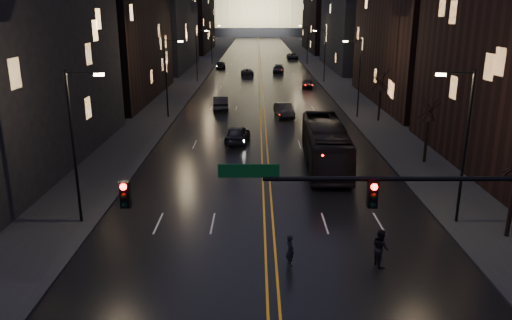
{
  "coord_description": "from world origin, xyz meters",
  "views": [
    {
      "loc": [
        -0.73,
        -16.98,
        12.01
      ],
      "look_at": [
        -0.75,
        10.36,
        3.79
      ],
      "focal_mm": 35.0,
      "sensor_mm": 36.0,
      "label": 1
    }
  ],
  "objects_px": {
    "traffic_signal": "(437,207)",
    "oncoming_car_b": "(221,103)",
    "oncoming_car_a": "(238,134)",
    "pedestrian_b": "(381,248)",
    "receding_car_a": "(284,111)",
    "bus": "(325,144)",
    "pedestrian_a": "(290,250)"
  },
  "relations": [
    {
      "from": "traffic_signal",
      "to": "pedestrian_a",
      "type": "bearing_deg",
      "value": 134.92
    },
    {
      "from": "oncoming_car_a",
      "to": "pedestrian_a",
      "type": "bearing_deg",
      "value": 105.72
    },
    {
      "from": "pedestrian_b",
      "to": "receding_car_a",
      "type": "bearing_deg",
      "value": -8.85
    },
    {
      "from": "pedestrian_a",
      "to": "pedestrian_b",
      "type": "relative_size",
      "value": 0.84
    },
    {
      "from": "pedestrian_a",
      "to": "pedestrian_b",
      "type": "height_order",
      "value": "pedestrian_b"
    },
    {
      "from": "traffic_signal",
      "to": "receding_car_a",
      "type": "height_order",
      "value": "traffic_signal"
    },
    {
      "from": "bus",
      "to": "pedestrian_b",
      "type": "xyz_separation_m",
      "value": [
        0.56,
        -16.42,
        -0.82
      ]
    },
    {
      "from": "bus",
      "to": "pedestrian_a",
      "type": "relative_size",
      "value": 7.99
    },
    {
      "from": "traffic_signal",
      "to": "oncoming_car_a",
      "type": "height_order",
      "value": "traffic_signal"
    },
    {
      "from": "oncoming_car_b",
      "to": "receding_car_a",
      "type": "distance_m",
      "value": 9.15
    },
    {
      "from": "bus",
      "to": "pedestrian_a",
      "type": "distance_m",
      "value": 16.89
    },
    {
      "from": "traffic_signal",
      "to": "receding_car_a",
      "type": "relative_size",
      "value": 3.48
    },
    {
      "from": "traffic_signal",
      "to": "pedestrian_b",
      "type": "bearing_deg",
      "value": 96.7
    },
    {
      "from": "bus",
      "to": "pedestrian_a",
      "type": "xyz_separation_m",
      "value": [
        -3.84,
        -16.42,
        -0.98
      ]
    },
    {
      "from": "oncoming_car_a",
      "to": "receding_car_a",
      "type": "relative_size",
      "value": 0.97
    },
    {
      "from": "receding_car_a",
      "to": "pedestrian_b",
      "type": "xyz_separation_m",
      "value": [
        2.82,
        -35.32,
        0.13
      ]
    },
    {
      "from": "oncoming_car_b",
      "to": "receding_car_a",
      "type": "relative_size",
      "value": 1.05
    },
    {
      "from": "traffic_signal",
      "to": "receding_car_a",
      "type": "distance_m",
      "value": 40.69
    },
    {
      "from": "bus",
      "to": "receding_car_a",
      "type": "height_order",
      "value": "bus"
    },
    {
      "from": "traffic_signal",
      "to": "bus",
      "type": "xyz_separation_m",
      "value": [
        -1.15,
        21.42,
        -3.33
      ]
    },
    {
      "from": "traffic_signal",
      "to": "pedestrian_a",
      "type": "xyz_separation_m",
      "value": [
        -4.99,
        5.0,
        -4.3
      ]
    },
    {
      "from": "traffic_signal",
      "to": "bus",
      "type": "relative_size",
      "value": 1.36
    },
    {
      "from": "bus",
      "to": "pedestrian_a",
      "type": "height_order",
      "value": "bus"
    },
    {
      "from": "oncoming_car_a",
      "to": "oncoming_car_b",
      "type": "relative_size",
      "value": 0.93
    },
    {
      "from": "traffic_signal",
      "to": "oncoming_car_b",
      "type": "relative_size",
      "value": 3.31
    },
    {
      "from": "receding_car_a",
      "to": "pedestrian_b",
      "type": "distance_m",
      "value": 35.43
    },
    {
      "from": "oncoming_car_b",
      "to": "pedestrian_a",
      "type": "xyz_separation_m",
      "value": [
        6.13,
        -40.24,
        -0.06
      ]
    },
    {
      "from": "bus",
      "to": "traffic_signal",
      "type": "bearing_deg",
      "value": -84.86
    },
    {
      "from": "oncoming_car_a",
      "to": "pedestrian_b",
      "type": "distance_m",
      "value": 25.02
    },
    {
      "from": "traffic_signal",
      "to": "oncoming_car_b",
      "type": "distance_m",
      "value": 46.78
    },
    {
      "from": "bus",
      "to": "oncoming_car_a",
      "type": "relative_size",
      "value": 2.63
    },
    {
      "from": "oncoming_car_b",
      "to": "pedestrian_b",
      "type": "distance_m",
      "value": 41.6
    }
  ]
}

